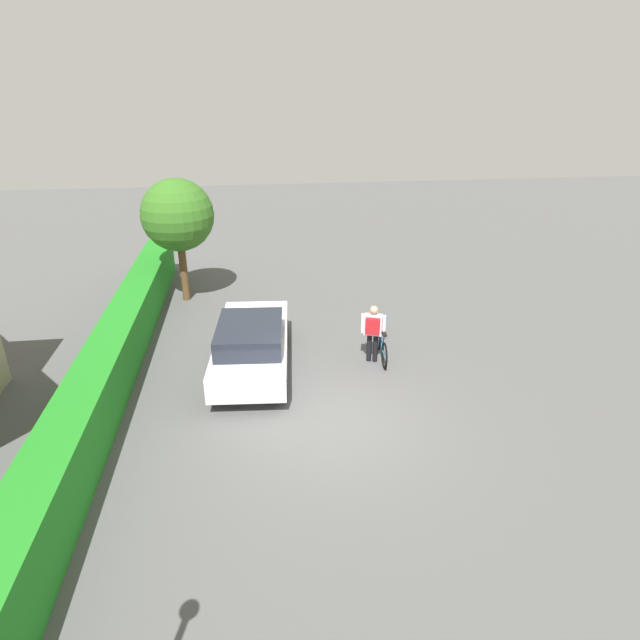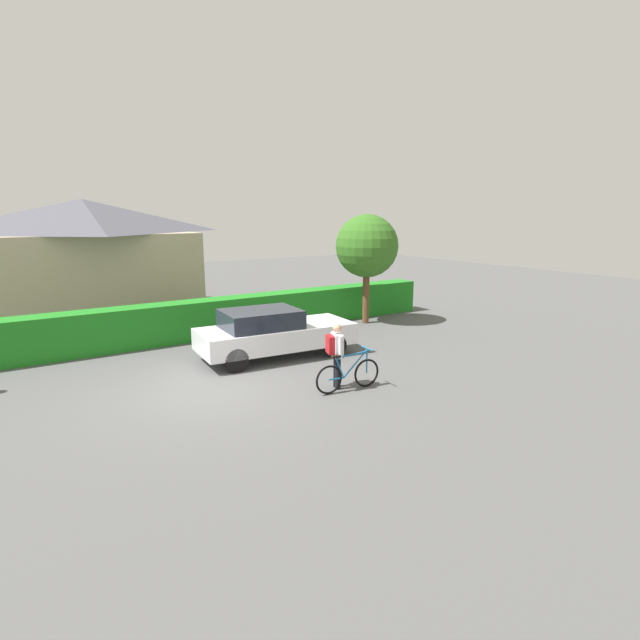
% 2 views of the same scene
% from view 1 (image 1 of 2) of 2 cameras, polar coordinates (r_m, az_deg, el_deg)
% --- Properties ---
extents(ground_plane, '(60.00, 60.00, 0.00)m').
position_cam_1_polar(ground_plane, '(11.67, 1.47, -10.96)').
color(ground_plane, '#515151').
extents(hedge_row, '(21.76, 0.90, 1.28)m').
position_cam_1_polar(hedge_row, '(11.74, -24.06, -9.38)').
color(hedge_row, '#1F7B1F').
rests_on(hedge_row, ground).
extents(parked_car_near, '(4.60, 2.13, 1.44)m').
position_cam_1_polar(parked_car_near, '(13.37, -7.43, -2.52)').
color(parked_car_near, silver).
rests_on(parked_car_near, ground).
extents(bicycle, '(1.74, 0.50, 0.97)m').
position_cam_1_polar(bicycle, '(14.07, 6.69, -2.72)').
color(bicycle, black).
rests_on(bicycle, ground).
extents(person_rider, '(0.46, 0.61, 1.58)m').
position_cam_1_polar(person_rider, '(13.61, 5.79, -0.97)').
color(person_rider, black).
rests_on(person_rider, ground).
extents(tree_kerbside, '(2.32, 2.32, 4.07)m').
position_cam_1_polar(tree_kerbside, '(17.69, -15.24, 10.90)').
color(tree_kerbside, brown).
rests_on(tree_kerbside, ground).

